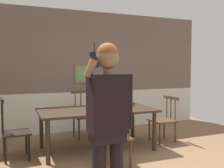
# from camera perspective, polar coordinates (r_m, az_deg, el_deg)

# --- Properties ---
(room_back_partition) EXTENTS (6.54, 0.17, 2.84)m
(room_back_partition) POSITION_cam_1_polar(r_m,az_deg,el_deg) (6.29, -7.21, 2.31)
(room_back_partition) COLOR #756056
(room_back_partition) RESTS_ON ground_plane
(dining_table) EXTENTS (2.12, 1.13, 0.75)m
(dining_table) POSITION_cam_1_polar(r_m,az_deg,el_deg) (4.82, -3.31, -6.30)
(dining_table) COLOR #38281E
(dining_table) RESTS_ON ground_plane
(chair_near_window) EXTENTS (0.43, 0.43, 1.00)m
(chair_near_window) POSITION_cam_1_polar(r_m,az_deg,el_deg) (4.01, 0.98, -11.34)
(chair_near_window) COLOR #513823
(chair_near_window) RESTS_ON ground_plane
(chair_by_doorway) EXTENTS (0.46, 0.46, 1.02)m
(chair_by_doorway) POSITION_cam_1_polar(r_m,az_deg,el_deg) (4.62, -20.70, -9.55)
(chair_by_doorway) COLOR black
(chair_by_doorway) RESTS_ON ground_plane
(chair_at_table_head) EXTENTS (0.48, 0.48, 0.92)m
(chair_at_table_head) POSITION_cam_1_polar(r_m,az_deg,el_deg) (5.48, 11.24, -7.56)
(chair_at_table_head) COLOR #513823
(chair_at_table_head) RESTS_ON ground_plane
(chair_opposite_corner) EXTENTS (0.46, 0.46, 1.00)m
(chair_opposite_corner) POSITION_cam_1_polar(r_m,az_deg,el_deg) (5.73, -6.27, -6.75)
(chair_opposite_corner) COLOR #513823
(chair_opposite_corner) RESTS_ON ground_plane
(person_figure) EXTENTS (0.55, 0.23, 1.75)m
(person_figure) POSITION_cam_1_polar(r_m,az_deg,el_deg) (2.65, -0.81, -7.07)
(person_figure) COLOR black
(person_figure) RESTS_ON ground_plane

